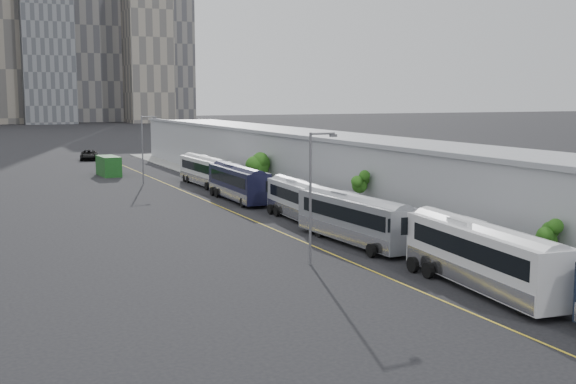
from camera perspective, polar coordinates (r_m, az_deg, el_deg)
sidewalk at (r=64.43m, az=8.32°, el=-2.52°), size 10.00×170.00×0.12m
lane_line at (r=59.49m, az=-0.24°, el=-3.34°), size 0.12×160.00×0.02m
depot at (r=66.15m, az=11.29°, el=0.70°), size 12.45×160.40×7.20m
bus_2 at (r=43.93m, az=15.10°, el=-5.34°), size 4.04×13.69×3.94m
bus_3 at (r=55.65m, az=5.26°, el=-2.46°), size 3.38×13.20×3.82m
bus_4 at (r=65.49m, az=1.19°, el=-0.98°), size 3.21×12.49×3.61m
bus_5 at (r=78.23m, az=-3.95°, el=0.48°), size 3.00×13.18×3.83m
bus_6 at (r=92.01m, az=-6.58°, el=1.49°), size 2.87×12.80×3.72m
tree_1 at (r=45.84m, az=19.73°, el=-3.41°), size 1.33×1.33×3.63m
tree_2 at (r=63.27m, az=5.68°, el=0.64°), size 1.37×1.37×4.44m
tree_3 at (r=82.90m, az=-2.46°, el=2.18°), size 2.74×2.74×4.85m
street_lamp_near at (r=48.18m, az=1.98°, el=0.25°), size 2.04×0.22×8.91m
street_lamp_far at (r=94.03m, az=-11.32°, el=3.66°), size 2.04×0.22×8.75m
shipping_container at (r=105.54m, az=-13.99°, el=2.01°), size 2.68×5.80×2.81m
suv at (r=132.49m, az=-15.45°, el=2.83°), size 4.03×6.77×1.76m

